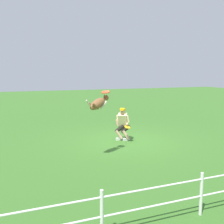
# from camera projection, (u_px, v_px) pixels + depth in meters

# --- Properties ---
(ground_plane) EXTENTS (60.00, 60.00, 0.00)m
(ground_plane) POSITION_uv_depth(u_px,v_px,m) (127.00, 141.00, 10.52)
(ground_plane) COLOR #396B26
(person) EXTENTS (0.61, 0.71, 1.29)m
(person) POSITION_uv_depth(u_px,v_px,m) (123.00, 123.00, 10.49)
(person) COLOR silver
(person) RESTS_ON ground_plane
(dog) EXTENTS (0.96, 0.64, 0.50)m
(dog) POSITION_uv_depth(u_px,v_px,m) (98.00, 103.00, 8.19)
(dog) COLOR brown
(frisbee_flying) EXTENTS (0.31, 0.31, 0.11)m
(frisbee_flying) POSITION_uv_depth(u_px,v_px,m) (106.00, 92.00, 8.38)
(frisbee_flying) COLOR #E8481C
(frisbee_held) EXTENTS (0.29, 0.28, 0.12)m
(frisbee_held) POSITION_uv_depth(u_px,v_px,m) (127.00, 127.00, 10.16)
(frisbee_held) COLOR yellow
(frisbee_held) RESTS_ON person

